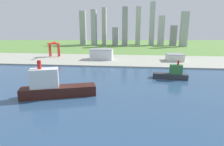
{
  "coord_description": "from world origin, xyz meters",
  "views": [
    {
      "loc": [
        39.35,
        60.37,
        78.02
      ],
      "look_at": [
        18.19,
        253.18,
        30.33
      ],
      "focal_mm": 32.02,
      "sensor_mm": 36.0,
      "label": 1
    }
  ],
  "objects_px": {
    "warehouse_main": "(102,54)",
    "warehouse_annex": "(175,57)",
    "container_barge": "(172,74)",
    "cargo_ship": "(54,87)",
    "port_crane_red": "(54,46)"
  },
  "relations": [
    {
      "from": "warehouse_main",
      "to": "warehouse_annex",
      "type": "relative_size",
      "value": 1.4
    },
    {
      "from": "container_barge",
      "to": "warehouse_main",
      "type": "distance_m",
      "value": 189.47
    },
    {
      "from": "container_barge",
      "to": "cargo_ship",
      "type": "bearing_deg",
      "value": -147.7
    },
    {
      "from": "cargo_ship",
      "to": "warehouse_annex",
      "type": "distance_m",
      "value": 286.66
    },
    {
      "from": "cargo_ship",
      "to": "warehouse_annex",
      "type": "relative_size",
      "value": 2.35
    },
    {
      "from": "warehouse_main",
      "to": "warehouse_annex",
      "type": "height_order",
      "value": "warehouse_main"
    },
    {
      "from": "cargo_ship",
      "to": "port_crane_red",
      "type": "relative_size",
      "value": 1.84
    },
    {
      "from": "warehouse_main",
      "to": "container_barge",
      "type": "bearing_deg",
      "value": -48.01
    },
    {
      "from": "port_crane_red",
      "to": "warehouse_main",
      "type": "bearing_deg",
      "value": -11.03
    },
    {
      "from": "cargo_ship",
      "to": "container_barge",
      "type": "bearing_deg",
      "value": 32.3
    },
    {
      "from": "container_barge",
      "to": "warehouse_annex",
      "type": "height_order",
      "value": "container_barge"
    },
    {
      "from": "container_barge",
      "to": "warehouse_main",
      "type": "height_order",
      "value": "container_barge"
    },
    {
      "from": "warehouse_annex",
      "to": "port_crane_red",
      "type": "bearing_deg",
      "value": 174.85
    },
    {
      "from": "warehouse_main",
      "to": "warehouse_annex",
      "type": "bearing_deg",
      "value": -0.64
    },
    {
      "from": "warehouse_main",
      "to": "cargo_ship",
      "type": "bearing_deg",
      "value": -93.93
    }
  ]
}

